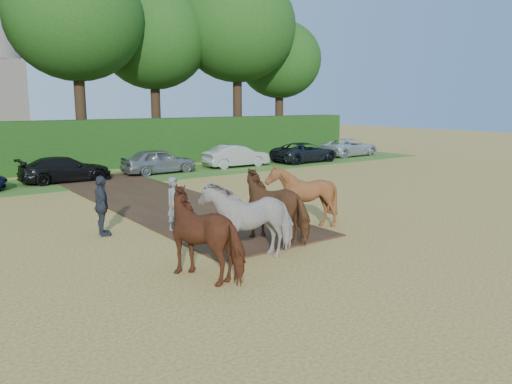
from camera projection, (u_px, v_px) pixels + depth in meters
The scene contains 7 objects.
ground at pixel (216, 245), 14.29m from camera, with size 120.00×120.00×0.00m, color gold.
earth_strip at pixel (158, 200), 20.71m from camera, with size 4.50×17.00×0.05m, color #472D1C.
grass_verge at pixel (71, 182), 25.40m from camera, with size 50.00×5.00×0.03m, color #38601E.
hedgerow at pixel (47, 147), 28.71m from camera, with size 46.00×1.60×3.00m, color #14380F.
spectator_far at pixel (102, 206), 15.18m from camera, with size 1.09×0.45×1.86m, color #252931.
plough_team at pixel (261, 211), 13.97m from camera, with size 6.92×5.90×2.08m.
parked_cars at pixel (150, 163), 27.87m from camera, with size 41.96×3.32×1.44m.
Camera 1 is at (-7.20, -11.81, 4.05)m, focal length 35.00 mm.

